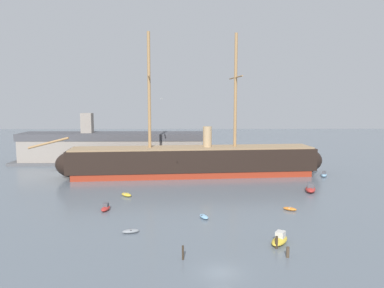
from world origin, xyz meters
TOP-DOWN VIEW (x-y plane):
  - ground_plane at (0.00, 0.00)m, footprint 400.00×400.00m
  - tall_ship at (-2.40, 53.75)m, footprint 73.09×16.42m
  - dinghy_foreground_left at (-11.96, 12.83)m, footprint 2.64×1.66m
  - motorboat_foreground_right at (8.60, 8.45)m, footprint 3.57×4.25m
  - dinghy_near_centre at (-1.06, 19.52)m, footprint 1.89×2.69m
  - motorboat_mid_left at (-17.96, 24.10)m, footprint 1.58×3.15m
  - dinghy_mid_right at (14.06, 23.72)m, footprint 2.56×2.16m
  - dinghy_alongside_bow at (-15.87, 33.69)m, footprint 2.80×2.81m
  - motorboat_alongside_stern at (21.85, 36.82)m, footprint 3.25×5.10m
  - motorboat_far_left at (-26.79, 53.53)m, footprint 3.66×3.27m
  - motorboat_far_right at (30.17, 52.28)m, footprint 2.56×3.46m
  - dinghy_distant_centre at (0.76, 62.64)m, footprint 2.37×2.23m
  - mooring_piling_nearest at (7.79, 6.85)m, footprint 0.37×0.37m
  - mooring_piling_left_pair at (8.54, 4.10)m, footprint 0.40×0.40m
  - mooring_piling_right_pair at (-4.29, 3.57)m, footprint 0.25×0.25m
  - dockside_warehouse_left at (-26.21, 73.60)m, footprint 58.77×12.47m
  - seagull_in_flight at (-8.29, 28.02)m, footprint 0.41×1.04m

SIDE VIEW (x-z plane):
  - ground_plane at x=0.00m, z-range 0.00..0.00m
  - dinghy_distant_centre at x=0.76m, z-range 0.00..0.54m
  - dinghy_mid_right at x=14.06m, z-range 0.00..0.56m
  - dinghy_foreground_left at x=-11.96m, z-range 0.00..0.58m
  - dinghy_near_centre at x=-1.06m, z-range 0.00..0.59m
  - dinghy_alongside_bow at x=-15.87m, z-range 0.00..0.66m
  - motorboat_mid_left at x=-17.96m, z-range -0.19..1.09m
  - motorboat_far_right at x=30.17m, z-range -0.20..1.14m
  - motorboat_far_left at x=-26.79m, z-range -0.22..1.25m
  - motorboat_foreground_right at x=8.60m, z-range -0.25..1.43m
  - mooring_piling_left_pair at x=8.54m, z-range 0.00..1.33m
  - motorboat_alongside_stern at x=21.85m, z-range -0.30..1.69m
  - mooring_piling_nearest at x=7.79m, z-range 0.00..1.65m
  - mooring_piling_right_pair at x=-4.29m, z-range 0.00..1.77m
  - tall_ship at x=-2.40m, z-range -13.80..21.35m
  - dockside_warehouse_left at x=-26.21m, z-range -2.93..12.01m
  - seagull_in_flight at x=-8.29m, z-range 19.21..19.34m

